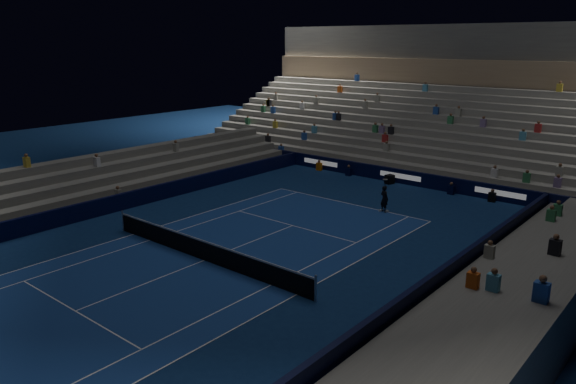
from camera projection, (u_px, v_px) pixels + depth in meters
The scene contains 11 objects.
ground at pixel (204, 260), 25.15m from camera, with size 90.00×90.00×0.00m, color #0D2450.
court_surface at pixel (204, 260), 25.15m from camera, with size 10.97×23.77×0.01m, color navy.
sponsor_barrier_far at pixel (401, 176), 38.70m from camera, with size 44.00×0.25×1.00m, color black.
sponsor_barrier_east at pixel (391, 316), 19.02m from camera, with size 0.25×37.00×1.00m, color black.
sponsor_barrier_west at pixel (89, 210), 31.01m from camera, with size 0.25×37.00×1.00m, color black.
grandstand_main at pixel (459, 121), 44.88m from camera, with size 44.00×15.20×11.20m.
grandstand_east at pixel (492, 339), 16.77m from camera, with size 5.00×37.00×2.50m.
grandstand_west at pixel (58, 192), 33.05m from camera, with size 5.00×37.00×2.50m.
tennis_net at pixel (204, 250), 25.02m from camera, with size 12.90×0.10×1.10m.
tennis_player at pixel (384, 199), 32.10m from camera, with size 0.58×0.38×1.60m, color black.
broadcast_camera at pixel (389, 179), 38.62m from camera, with size 0.61×1.00×0.63m.
Camera 1 is at (17.96, -15.48, 9.74)m, focal length 34.11 mm.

